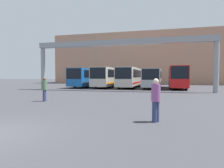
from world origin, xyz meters
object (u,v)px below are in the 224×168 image
bus_slot_4 (177,76)px  bus_slot_3 (153,77)px  bus_slot_2 (130,76)px  pedestrian_near_right (44,89)px  bus_slot_1 (108,76)px  bus_slot_0 (89,77)px  pedestrian_near_left (156,99)px

bus_slot_4 → bus_slot_3: bearing=164.0°
bus_slot_2 → pedestrian_near_right: 19.82m
bus_slot_1 → bus_slot_4: bus_slot_4 is taller
bus_slot_2 → bus_slot_3: size_ratio=0.96×
bus_slot_2 → bus_slot_1: bearing=-176.0°
bus_slot_2 → bus_slot_4: bearing=-6.5°
bus_slot_0 → bus_slot_3: 11.18m
bus_slot_0 → bus_slot_3: bus_slot_0 is taller
bus_slot_0 → bus_slot_1: size_ratio=1.09×
bus_slot_0 → bus_slot_3: bearing=-0.1°
bus_slot_3 → pedestrian_near_right: bearing=-109.7°
bus_slot_1 → bus_slot_2: 3.74m
bus_slot_3 → pedestrian_near_right: (-7.08, -19.74, -0.76)m
bus_slot_2 → bus_slot_4: size_ratio=1.17×
bus_slot_3 → pedestrian_near_right: 20.99m
bus_slot_1 → pedestrian_near_left: bearing=-69.6°
bus_slot_0 → pedestrian_near_left: size_ratio=6.68×
bus_slot_3 → pedestrian_near_left: size_ratio=6.65×
bus_slot_2 → bus_slot_0: bearing=178.0°
bus_slot_1 → pedestrian_near_left: size_ratio=6.12×
pedestrian_near_right → pedestrian_near_left: size_ratio=1.00×
bus_slot_4 → bus_slot_2: bearing=173.5°
bus_slot_0 → pedestrian_near_right: 20.20m
bus_slot_3 → pedestrian_near_left: (1.51, -24.60, -0.75)m
bus_slot_4 → pedestrian_near_right: size_ratio=5.50×
bus_slot_2 → pedestrian_near_left: bus_slot_2 is taller
bus_slot_0 → bus_slot_4: 14.95m
bus_slot_3 → pedestrian_near_right: bus_slot_3 is taller
bus_slot_1 → bus_slot_3: bus_slot_1 is taller
bus_slot_0 → bus_slot_2: 7.46m
bus_slot_4 → pedestrian_near_left: bearing=-95.4°
bus_slot_3 → bus_slot_0: bearing=179.9°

